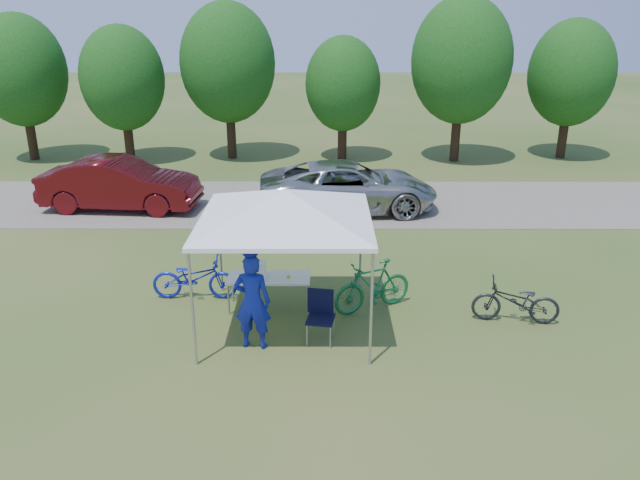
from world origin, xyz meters
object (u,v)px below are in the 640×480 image
at_px(bike_blue, 195,278).
at_px(cooler, 255,270).
at_px(minivan, 348,186).
at_px(sedan, 120,184).
at_px(folding_chair, 321,311).
at_px(cyclist, 252,302).
at_px(bike_green, 373,286).
at_px(folding_table, 269,279).
at_px(bike_dark, 516,302).

bearing_deg(bike_blue, cooler, -108.99).
bearing_deg(minivan, sedan, 84.09).
relative_size(cooler, minivan, 0.08).
relative_size(folding_chair, cyclist, 0.53).
distance_m(folding_chair, bike_blue, 3.16).
relative_size(bike_green, sedan, 0.37).
bearing_deg(sedan, folding_table, -138.67).
bearing_deg(bike_blue, cyclist, -144.26).
height_order(folding_table, bike_green, bike_green).
xyz_separation_m(folding_table, bike_dark, (4.86, -0.61, -0.21)).
height_order(cyclist, minivan, cyclist).
relative_size(folding_chair, minivan, 0.18).
relative_size(folding_table, cyclist, 0.93).
xyz_separation_m(bike_dark, minivan, (-2.98, 7.16, 0.32)).
xyz_separation_m(cyclist, bike_green, (2.26, 1.49, -0.38)).
height_order(folding_table, bike_blue, bike_blue).
height_order(bike_green, minivan, minivan).
xyz_separation_m(folding_table, bike_blue, (-1.60, 0.46, -0.18)).
relative_size(folding_chair, bike_green, 0.54).
bearing_deg(bike_blue, sedan, 28.86).
bearing_deg(cyclist, folding_table, -89.23).
xyz_separation_m(folding_chair, bike_dark, (3.80, 0.65, -0.13)).
xyz_separation_m(bike_blue, sedan, (-3.42, 6.22, 0.33)).
xyz_separation_m(minivan, sedan, (-6.90, 0.13, 0.04)).
bearing_deg(minivan, bike_green, 177.11).
distance_m(folding_chair, cyclist, 1.29).
height_order(cyclist, bike_blue, cyclist).
xyz_separation_m(folding_chair, cyclist, (-1.21, -0.30, 0.34)).
xyz_separation_m(cooler, minivan, (2.15, 6.56, -0.10)).
bearing_deg(minivan, bike_dark, -162.29).
xyz_separation_m(cooler, bike_green, (2.38, -0.07, -0.33)).
distance_m(folding_table, bike_green, 2.11).
xyz_separation_m(cyclist, minivan, (2.04, 8.11, -0.15)).
bearing_deg(sedan, bike_dark, -122.02).
height_order(bike_green, bike_dark, bike_green).
relative_size(bike_blue, bike_green, 1.02).
bearing_deg(bike_green, folding_table, -118.85).
height_order(bike_blue, sedan, sedan).
height_order(folding_table, folding_chair, folding_chair).
distance_m(bike_blue, minivan, 7.03).
bearing_deg(folding_chair, folding_table, 139.50).
xyz_separation_m(folding_chair, minivan, (0.82, 7.81, 0.19)).
xyz_separation_m(cooler, bike_dark, (5.13, -0.61, -0.41)).
relative_size(folding_chair, cooler, 2.12).
distance_m(cooler, sedan, 8.19).
xyz_separation_m(bike_green, sedan, (-7.13, 6.75, 0.27)).
distance_m(folding_chair, sedan, 10.00).
relative_size(minivan, sedan, 1.13).
xyz_separation_m(cyclist, bike_dark, (5.01, 0.95, -0.46)).
height_order(bike_green, sedan, sedan).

